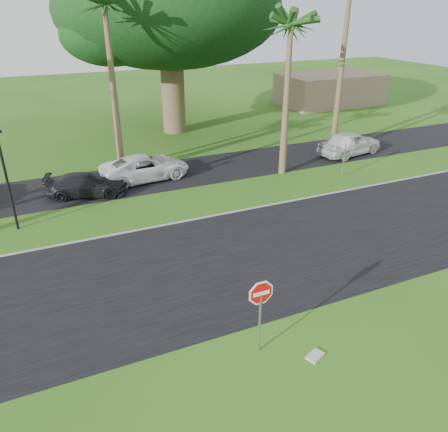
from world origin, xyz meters
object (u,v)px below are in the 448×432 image
car_dark (86,185)px  stop_sign_near (261,302)px  car_minivan (145,168)px  car_pickup (350,143)px  stop_sign_far (345,148)px

car_dark → stop_sign_near: bearing=-153.6°
car_minivan → car_pickup: bearing=-101.0°
stop_sign_near → stop_sign_far: (11.50, 11.00, 0.00)m
stop_sign_near → car_pickup: size_ratio=0.55×
stop_sign_far → car_pickup: 4.58m
stop_sign_near → car_dark: size_ratio=0.62×
car_dark → car_minivan: size_ratio=0.81×
stop_sign_far → car_minivan: stop_sign_far is taller
stop_sign_near → car_pickup: stop_sign_near is taller
stop_sign_far → car_pickup: stop_sign_far is taller
car_minivan → car_pickup: 14.04m
stop_sign_near → car_dark: bearing=101.9°
stop_sign_far → car_minivan: 11.81m
stop_sign_far → stop_sign_near: bearing=43.7°
car_pickup → stop_sign_far: bearing=126.7°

